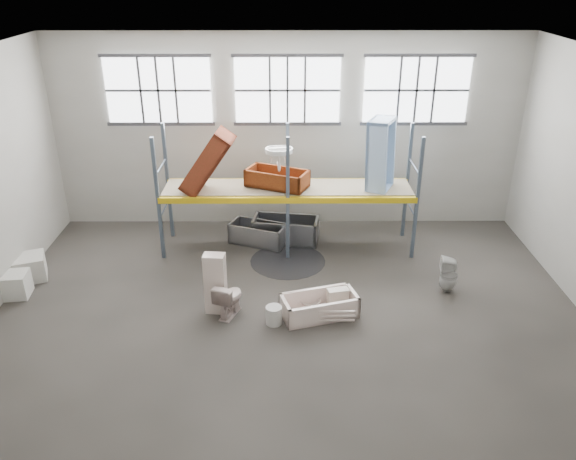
{
  "coord_description": "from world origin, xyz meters",
  "views": [
    {
      "loc": [
        -0.04,
        -9.24,
        6.54
      ],
      "look_at": [
        0.0,
        1.5,
        1.4
      ],
      "focal_mm": 35.43,
      "sensor_mm": 36.0,
      "label": 1
    }
  ],
  "objects_px": {
    "steel_tub_left": "(258,233)",
    "rust_tub_flat": "(277,178)",
    "carton_near": "(14,285)",
    "toilet_beige": "(229,298)",
    "cistern_tall": "(216,284)",
    "steel_tub_right": "(286,229)",
    "toilet_white": "(449,275)",
    "blue_tub_upright": "(381,155)",
    "bucket": "(274,315)",
    "bathtub_beige": "(319,306)"
  },
  "relations": [
    {
      "from": "steel_tub_left",
      "to": "rust_tub_flat",
      "type": "bearing_deg",
      "value": -22.29
    },
    {
      "from": "steel_tub_left",
      "to": "carton_near",
      "type": "bearing_deg",
      "value": -153.82
    },
    {
      "from": "toilet_beige",
      "to": "carton_near",
      "type": "distance_m",
      "value": 4.72
    },
    {
      "from": "toilet_beige",
      "to": "cistern_tall",
      "type": "bearing_deg",
      "value": -1.67
    },
    {
      "from": "toilet_beige",
      "to": "steel_tub_right",
      "type": "xyz_separation_m",
      "value": [
        1.14,
        3.37,
        -0.08
      ]
    },
    {
      "from": "toilet_white",
      "to": "cistern_tall",
      "type": "bearing_deg",
      "value": -72.42
    },
    {
      "from": "steel_tub_left",
      "to": "rust_tub_flat",
      "type": "relative_size",
      "value": 0.97
    },
    {
      "from": "steel_tub_left",
      "to": "rust_tub_flat",
      "type": "xyz_separation_m",
      "value": [
        0.49,
        -0.2,
        1.56
      ]
    },
    {
      "from": "blue_tub_upright",
      "to": "toilet_beige",
      "type": "bearing_deg",
      "value": -138.34
    },
    {
      "from": "toilet_white",
      "to": "bucket",
      "type": "relative_size",
      "value": 2.17
    },
    {
      "from": "cistern_tall",
      "to": "steel_tub_left",
      "type": "height_order",
      "value": "cistern_tall"
    },
    {
      "from": "cistern_tall",
      "to": "blue_tub_upright",
      "type": "xyz_separation_m",
      "value": [
        3.63,
        2.87,
        1.74
      ]
    },
    {
      "from": "toilet_white",
      "to": "carton_near",
      "type": "height_order",
      "value": "toilet_white"
    },
    {
      "from": "toilet_beige",
      "to": "bucket",
      "type": "bearing_deg",
      "value": -177.83
    },
    {
      "from": "toilet_beige",
      "to": "carton_near",
      "type": "height_order",
      "value": "toilet_beige"
    },
    {
      "from": "cistern_tall",
      "to": "blue_tub_upright",
      "type": "relative_size",
      "value": 0.76
    },
    {
      "from": "toilet_beige",
      "to": "toilet_white",
      "type": "distance_m",
      "value": 4.73
    },
    {
      "from": "steel_tub_right",
      "to": "rust_tub_flat",
      "type": "height_order",
      "value": "rust_tub_flat"
    },
    {
      "from": "toilet_white",
      "to": "steel_tub_right",
      "type": "bearing_deg",
      "value": -116.64
    },
    {
      "from": "bucket",
      "to": "toilet_beige",
      "type": "bearing_deg",
      "value": 160.34
    },
    {
      "from": "bathtub_beige",
      "to": "cistern_tall",
      "type": "xyz_separation_m",
      "value": [
        -2.09,
        0.15,
        0.43
      ]
    },
    {
      "from": "steel_tub_right",
      "to": "carton_near",
      "type": "bearing_deg",
      "value": -155.46
    },
    {
      "from": "toilet_white",
      "to": "blue_tub_upright",
      "type": "height_order",
      "value": "blue_tub_upright"
    },
    {
      "from": "blue_tub_upright",
      "to": "bucket",
      "type": "height_order",
      "value": "blue_tub_upright"
    },
    {
      "from": "toilet_white",
      "to": "steel_tub_left",
      "type": "height_order",
      "value": "toilet_white"
    },
    {
      "from": "rust_tub_flat",
      "to": "blue_tub_upright",
      "type": "relative_size",
      "value": 0.84
    },
    {
      "from": "bathtub_beige",
      "to": "toilet_beige",
      "type": "bearing_deg",
      "value": 162.35
    },
    {
      "from": "carton_near",
      "to": "blue_tub_upright",
      "type": "bearing_deg",
      "value": 15.76
    },
    {
      "from": "bathtub_beige",
      "to": "blue_tub_upright",
      "type": "distance_m",
      "value": 4.03
    },
    {
      "from": "bathtub_beige",
      "to": "rust_tub_flat",
      "type": "distance_m",
      "value": 3.57
    },
    {
      "from": "rust_tub_flat",
      "to": "blue_tub_upright",
      "type": "xyz_separation_m",
      "value": [
        2.42,
        -0.04,
        0.57
      ]
    },
    {
      "from": "toilet_beige",
      "to": "bathtub_beige",
      "type": "bearing_deg",
      "value": -159.28
    },
    {
      "from": "bathtub_beige",
      "to": "bucket",
      "type": "relative_size",
      "value": 4.0
    },
    {
      "from": "cistern_tall",
      "to": "blue_tub_upright",
      "type": "bearing_deg",
      "value": 44.27
    },
    {
      "from": "rust_tub_flat",
      "to": "carton_near",
      "type": "xyz_separation_m",
      "value": [
        -5.6,
        -2.31,
        -1.55
      ]
    },
    {
      "from": "toilet_white",
      "to": "blue_tub_upright",
      "type": "relative_size",
      "value": 0.47
    },
    {
      "from": "bathtub_beige",
      "to": "steel_tub_left",
      "type": "height_order",
      "value": "steel_tub_left"
    },
    {
      "from": "toilet_beige",
      "to": "steel_tub_left",
      "type": "xyz_separation_m",
      "value": [
        0.45,
        3.24,
        -0.12
      ]
    },
    {
      "from": "toilet_beige",
      "to": "blue_tub_upright",
      "type": "relative_size",
      "value": 0.44
    },
    {
      "from": "bathtub_beige",
      "to": "blue_tub_upright",
      "type": "height_order",
      "value": "blue_tub_upright"
    },
    {
      "from": "rust_tub_flat",
      "to": "toilet_white",
      "type": "bearing_deg",
      "value": -30.28
    },
    {
      "from": "bathtub_beige",
      "to": "rust_tub_flat",
      "type": "relative_size",
      "value": 1.04
    },
    {
      "from": "steel_tub_left",
      "to": "steel_tub_right",
      "type": "height_order",
      "value": "steel_tub_right"
    },
    {
      "from": "steel_tub_left",
      "to": "bucket",
      "type": "relative_size",
      "value": 3.73
    },
    {
      "from": "bathtub_beige",
      "to": "blue_tub_upright",
      "type": "relative_size",
      "value": 0.87
    },
    {
      "from": "rust_tub_flat",
      "to": "blue_tub_upright",
      "type": "distance_m",
      "value": 2.49
    },
    {
      "from": "steel_tub_left",
      "to": "blue_tub_upright",
      "type": "xyz_separation_m",
      "value": [
        2.92,
        -0.25,
        2.14
      ]
    },
    {
      "from": "steel_tub_left",
      "to": "cistern_tall",
      "type": "bearing_deg",
      "value": -102.93
    },
    {
      "from": "toilet_beige",
      "to": "steel_tub_left",
      "type": "relative_size",
      "value": 0.54
    },
    {
      "from": "bucket",
      "to": "carton_near",
      "type": "bearing_deg",
      "value": 169.33
    }
  ]
}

